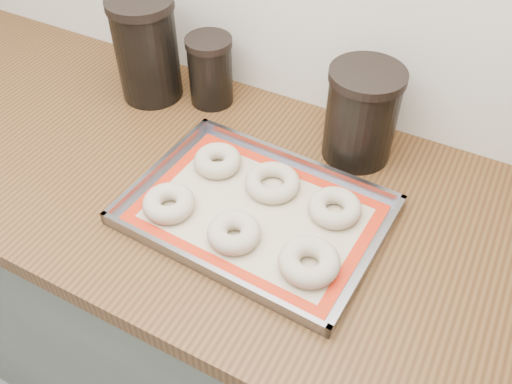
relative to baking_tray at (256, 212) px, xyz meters
The scene contains 13 objects.
cabinet 0.49m from the baking_tray, 158.60° to the left, with size 3.00×0.65×0.86m, color slate.
countertop 0.12m from the baking_tray, 158.60° to the left, with size 3.06×0.68×0.04m, color brown.
baking_tray is the anchor object (origin of this frame).
baking_mat 0.00m from the baking_tray, 82.87° to the left, with size 0.43×0.31×0.00m.
bagel_front_left 0.16m from the baking_tray, 155.10° to the right, with size 0.10×0.10×0.03m, color beige.
bagel_front_mid 0.08m from the baking_tray, 93.52° to the right, with size 0.10×0.10×0.04m, color beige.
bagel_front_right 0.16m from the baking_tray, 27.11° to the right, with size 0.10×0.10×0.04m, color beige.
bagel_back_left 0.15m from the baking_tray, 149.29° to the left, with size 0.10×0.10×0.03m, color beige.
bagel_back_mid 0.07m from the baking_tray, 92.22° to the left, with size 0.11×0.11×0.03m, color beige.
bagel_back_right 0.15m from the baking_tray, 27.26° to the left, with size 0.10×0.10×0.03m, color beige.
canister_left 0.47m from the baking_tray, 149.90° to the left, with size 0.15×0.15×0.23m.
canister_mid 0.39m from the baking_tray, 133.70° to the left, with size 0.10×0.10×0.16m.
canister_right 0.29m from the baking_tray, 68.32° to the left, with size 0.15×0.15×0.20m.
Camera 1 is at (0.43, 1.03, 1.64)m, focal length 38.00 mm.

